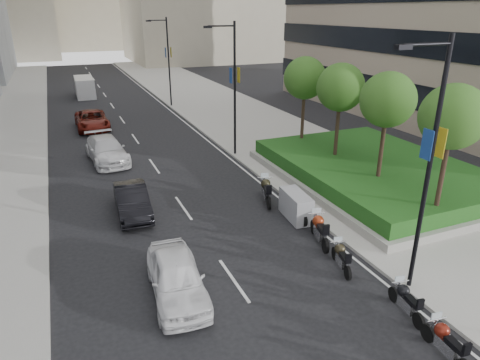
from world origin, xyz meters
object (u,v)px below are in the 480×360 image
motorcycle_4 (319,229)px  delivery_van (85,88)px  car_a (177,277)px  motorcycle_6 (266,191)px  motorcycle_1 (446,342)px  car_c (107,150)px  motorcycle_5 (296,206)px  lamp_post_1 (233,84)px  car_d (92,120)px  lamp_post_2 (167,58)px  car_b (132,200)px  lamp_post_0 (427,160)px  motorcycle_3 (341,257)px  motorcycle_2 (406,300)px

motorcycle_4 → delivery_van: size_ratio=0.44×
motorcycle_4 → car_a: 6.92m
motorcycle_6 → delivery_van: 36.08m
motorcycle_1 → car_c: 23.35m
car_a → motorcycle_6: bearing=47.8°
delivery_van → motorcycle_5: bearing=-78.8°
motorcycle_5 → car_a: size_ratio=0.51×
motorcycle_1 → motorcycle_6: motorcycle_6 is taller
lamp_post_1 → motorcycle_4: size_ratio=3.86×
car_d → lamp_post_2: bearing=36.5°
lamp_post_2 → car_b: (-8.17, -24.66, -4.34)m
lamp_post_1 → car_b: (-8.17, -6.66, -4.34)m
lamp_post_0 → lamp_post_1: (0.00, 17.00, 0.00)m
lamp_post_2 → motorcycle_4: 31.13m
lamp_post_2 → delivery_van: bearing=129.6°
lamp_post_0 → car_d: 30.14m
lamp_post_1 → motorcycle_3: 15.66m
motorcycle_4 → motorcycle_6: 4.80m
lamp_post_0 → car_a: (-7.87, 2.92, -4.29)m
motorcycle_1 → car_c: bearing=23.5°
car_b → lamp_post_2: bearing=74.5°
motorcycle_5 → car_d: size_ratio=0.41×
motorcycle_3 → car_c: (-6.94, 17.16, 0.28)m
motorcycle_2 → motorcycle_5: bearing=8.0°
lamp_post_2 → motorcycle_3: 33.26m
motorcycle_1 → motorcycle_3: 5.12m
lamp_post_1 → motorcycle_4: (-1.06, -12.79, -4.43)m
motorcycle_4 → car_a: size_ratio=0.51×
car_a → motorcycle_4: bearing=15.6°
motorcycle_6 → car_d: 20.87m
lamp_post_1 → motorcycle_1: lamp_post_1 is taller
motorcycle_4 → car_d: car_d is taller
motorcycle_3 → motorcycle_4: (0.35, 2.13, 0.11)m
motorcycle_3 → motorcycle_5: size_ratio=0.83×
lamp_post_2 → car_c: bearing=-117.9°
motorcycle_5 → motorcycle_6: (-0.47, 2.33, -0.02)m
lamp_post_1 → motorcycle_5: bearing=-94.7°
motorcycle_1 → motorcycle_4: size_ratio=0.89×
car_a → delivery_van: (0.02, 41.56, 0.27)m
lamp_post_2 → car_c: (-8.35, -15.76, -4.26)m
lamp_post_0 → car_a: size_ratio=1.98×
motorcycle_1 → delivery_van: bearing=13.8°
motorcycle_5 → car_b: size_ratio=0.53×
lamp_post_1 → car_a: bearing=-119.2°
lamp_post_0 → lamp_post_1: same height
motorcycle_4 → motorcycle_5: bearing=10.5°
motorcycle_1 → motorcycle_4: (0.31, 7.25, 0.08)m
motorcycle_6 → car_d: bearing=37.4°
motorcycle_2 → car_b: 13.45m
lamp_post_2 → delivery_van: (-7.85, 9.49, -4.02)m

